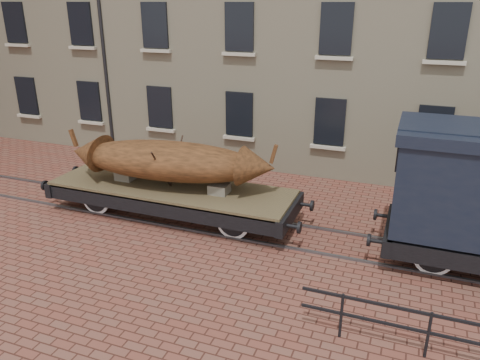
% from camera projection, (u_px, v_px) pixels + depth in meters
% --- Properties ---
extents(ground, '(90.00, 90.00, 0.00)m').
position_uv_depth(ground, '(259.00, 231.00, 13.67)').
color(ground, brown).
extents(rail_track, '(30.00, 1.52, 0.06)m').
position_uv_depth(rail_track, '(259.00, 230.00, 13.66)').
color(rail_track, '#59595E').
rests_on(rail_track, ground).
extents(flatcar_wagon, '(8.51, 2.31, 1.28)m').
position_uv_depth(flatcar_wagon, '(171.00, 192.00, 14.33)').
color(flatcar_wagon, brown).
rests_on(flatcar_wagon, ground).
extents(iron_boat, '(6.56, 2.38, 1.57)m').
position_uv_depth(iron_boat, '(169.00, 161.00, 13.97)').
color(iron_boat, brown).
rests_on(iron_boat, flatcar_wagon).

